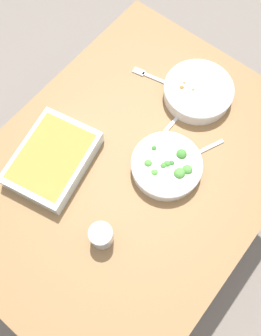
% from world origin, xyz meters
% --- Properties ---
extents(ground_plane, '(6.00, 6.00, 0.00)m').
position_xyz_m(ground_plane, '(0.00, 0.00, 0.00)').
color(ground_plane, slate).
extents(dining_table, '(1.20, 0.90, 0.74)m').
position_xyz_m(dining_table, '(0.00, 0.00, 0.65)').
color(dining_table, olive).
rests_on(dining_table, ground_plane).
extents(stew_bowl, '(0.25, 0.25, 0.06)m').
position_xyz_m(stew_bowl, '(-0.37, 0.01, 0.77)').
color(stew_bowl, silver).
rests_on(stew_bowl, dining_table).
extents(broccoli_bowl, '(0.24, 0.24, 0.07)m').
position_xyz_m(broccoli_bowl, '(-0.07, 0.10, 0.77)').
color(broccoli_bowl, silver).
rests_on(broccoli_bowl, dining_table).
extents(baking_dish, '(0.34, 0.28, 0.06)m').
position_xyz_m(baking_dish, '(0.15, -0.21, 0.77)').
color(baking_dish, silver).
rests_on(baking_dish, dining_table).
extents(drink_cup, '(0.07, 0.07, 0.08)m').
position_xyz_m(drink_cup, '(0.24, 0.08, 0.78)').
color(drink_cup, '#B2BCC6').
rests_on(drink_cup, dining_table).
extents(spoon_by_stew, '(0.18, 0.03, 0.01)m').
position_xyz_m(spoon_by_stew, '(-0.29, 0.01, 0.74)').
color(spoon_by_stew, silver).
rests_on(spoon_by_stew, dining_table).
extents(spoon_by_broccoli, '(0.17, 0.09, 0.01)m').
position_xyz_m(spoon_by_broccoli, '(-0.18, 0.14, 0.74)').
color(spoon_by_broccoli, silver).
rests_on(spoon_by_broccoli, dining_table).
extents(fork_on_table, '(0.05, 0.18, 0.01)m').
position_xyz_m(fork_on_table, '(-0.33, -0.17, 0.74)').
color(fork_on_table, silver).
rests_on(fork_on_table, dining_table).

